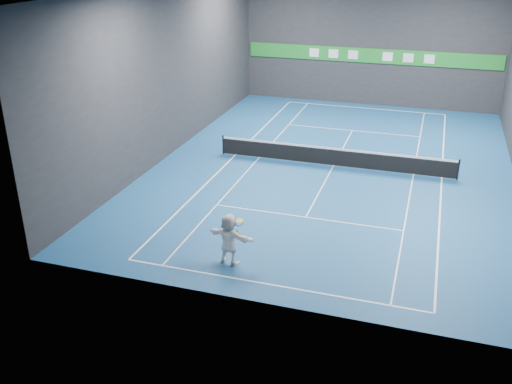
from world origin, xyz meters
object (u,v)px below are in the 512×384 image
(player, at_px, (229,239))
(tennis_net, at_px, (334,156))
(tennis_ball, at_px, (226,200))
(tennis_racket, at_px, (239,223))

(player, xyz_separation_m, tennis_net, (1.83, 10.94, -0.45))
(tennis_ball, height_order, tennis_racket, tennis_ball)
(player, distance_m, tennis_ball, 1.54)
(tennis_racket, bearing_deg, player, -172.78)
(player, relative_size, tennis_racket, 3.08)
(tennis_racket, bearing_deg, tennis_net, 82.41)
(tennis_ball, distance_m, tennis_racket, 0.99)
(tennis_ball, xyz_separation_m, tennis_racket, (0.47, 0.01, -0.87))
(player, relative_size, tennis_ball, 28.76)
(tennis_ball, relative_size, tennis_net, 0.01)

